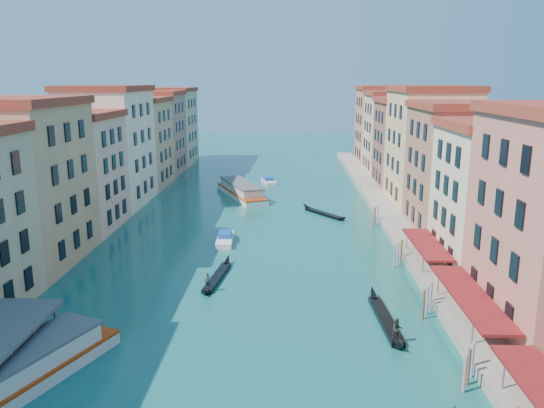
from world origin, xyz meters
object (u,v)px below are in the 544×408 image
(vaporetto_near, at_px, (7,379))
(vaporetto_far, at_px, (241,190))
(gondola_fore, at_px, (217,276))
(gondola_right, at_px, (386,319))

(vaporetto_near, height_order, vaporetto_far, vaporetto_far)
(gondola_fore, bearing_deg, vaporetto_far, 98.84)
(vaporetto_near, height_order, gondola_right, vaporetto_near)
(vaporetto_far, relative_size, gondola_fore, 1.62)
(vaporetto_near, xyz_separation_m, vaporetto_far, (10.64, 66.18, 0.00))
(gondola_fore, distance_m, gondola_right, 20.11)
(vaporetto_near, height_order, gondola_fore, vaporetto_near)
(gondola_fore, bearing_deg, gondola_right, -24.77)
(vaporetto_near, xyz_separation_m, gondola_right, (28.88, 12.25, -0.77))
(gondola_fore, height_order, gondola_right, gondola_right)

